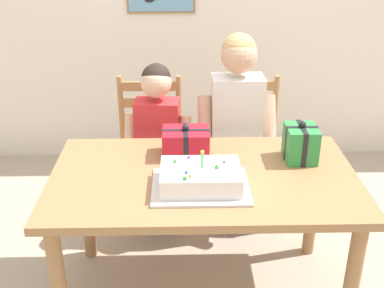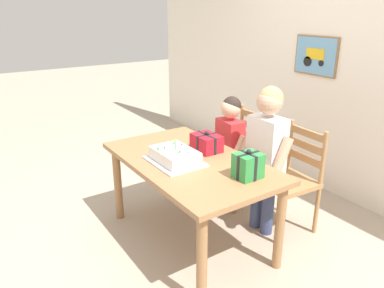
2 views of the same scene
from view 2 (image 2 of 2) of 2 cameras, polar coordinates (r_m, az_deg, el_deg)
The scene contains 10 objects.
ground_plane at distance 3.24m, azimuth -0.30°, elevation -14.35°, with size 20.00×20.00×0.00m, color tan.
back_wall at distance 3.94m, azimuth 21.61°, elevation 11.00°, with size 6.40×0.11×2.60m.
dining_table at distance 2.93m, azimuth -0.33°, elevation -4.14°, with size 1.47×0.85×0.73m.
birthday_cake at distance 2.83m, azimuth -2.65°, elevation -1.88°, with size 0.44×0.34×0.19m.
gift_box_red_large at distance 2.59m, azimuth 8.58°, elevation -3.30°, with size 0.16×0.19×0.21m.
gift_box_beside_cake at distance 3.05m, azimuth 2.24°, elevation 0.21°, with size 0.24×0.18×0.17m.
chair_left at distance 3.68m, azimuth 7.63°, elevation -1.81°, with size 0.42×0.42×0.92m.
chair_right at distance 3.28m, azimuth 14.87°, elevation -5.19°, with size 0.45×0.45×0.92m.
child_older at distance 3.07m, azimuth 11.31°, elevation -0.46°, with size 0.46×0.26×1.27m.
child_younger at distance 3.43m, azimuth 5.75°, elevation 0.19°, with size 0.41×0.24×1.10m.
Camera 2 is at (2.22, -1.47, 1.84)m, focal length 34.79 mm.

